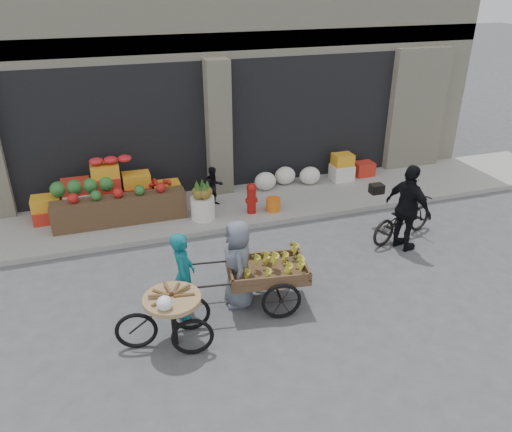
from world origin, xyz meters
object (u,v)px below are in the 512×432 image
object	(u,v)px
pineapple_bin	(203,208)
bicycle	(402,218)
tricycle_cart	(173,313)
orange_bucket	(273,204)
fire_hydrant	(251,197)
seated_person	(214,187)
cyclist	(408,208)
vendor_woman	(184,275)
banana_cart	(264,269)
vendor_grey	(238,264)

from	to	relation	value
pineapple_bin	bicycle	size ratio (longest dim) A/B	0.30
tricycle_cart	orange_bucket	bearing A→B (deg)	59.69
fire_hydrant	seated_person	xyz separation A→B (m)	(-0.70, 0.65, 0.08)
orange_bucket	tricycle_cart	size ratio (longest dim) A/B	0.22
orange_bucket	cyclist	distance (m)	3.03
pineapple_bin	orange_bucket	xyz separation A→B (m)	(1.60, -0.10, -0.10)
seated_person	vendor_woman	distance (m)	3.95
seated_person	bicycle	distance (m)	4.21
tricycle_cart	pineapple_bin	bearing A→B (deg)	79.12
banana_cart	orange_bucket	bearing A→B (deg)	75.85
bicycle	cyclist	distance (m)	0.62
pineapple_bin	tricycle_cart	bearing A→B (deg)	-108.88
tricycle_cart	vendor_grey	bearing A→B (deg)	37.68
fire_hydrant	vendor_grey	distance (m)	3.25
seated_person	bicycle	world-z (taller)	seated_person
vendor_grey	cyclist	bearing A→B (deg)	111.32
orange_bucket	bicycle	size ratio (longest dim) A/B	0.19
pineapple_bin	seated_person	xyz separation A→B (m)	(0.40, 0.60, 0.21)
vendor_woman	pineapple_bin	bearing A→B (deg)	-4.55
fire_hydrant	orange_bucket	bearing A→B (deg)	-5.71
fire_hydrant	banana_cart	world-z (taller)	banana_cart
vendor_woman	tricycle_cart	world-z (taller)	vendor_woman
vendor_grey	banana_cart	bearing A→B (deg)	82.27
pineapple_bin	bicycle	xyz separation A→B (m)	(3.77, -1.93, 0.08)
orange_bucket	cyclist	bearing A→B (deg)	-48.55
vendor_grey	bicycle	world-z (taller)	vendor_grey
banana_cart	vendor_grey	size ratio (longest dim) A/B	1.49
banana_cart	vendor_woman	distance (m)	1.31
fire_hydrant	orange_bucket	size ratio (longest dim) A/B	2.22
fire_hydrant	vendor_woman	xyz separation A→B (m)	(-2.08, -3.05, 0.24)
tricycle_cart	vendor_grey	xyz separation A→B (m)	(1.20, 0.68, 0.20)
banana_cart	pineapple_bin	bearing A→B (deg)	104.04
banana_cart	tricycle_cart	size ratio (longest dim) A/B	1.57
pineapple_bin	tricycle_cart	distance (m)	3.97
orange_bucket	vendor_woman	distance (m)	3.99
fire_hydrant	bicycle	distance (m)	3.26
vendor_woman	tricycle_cart	distance (m)	0.73
fire_hydrant	vendor_grey	size ratio (longest dim) A/B	0.46
orange_bucket	vendor_woman	xyz separation A→B (m)	(-2.58, -3.00, 0.47)
seated_person	vendor_woman	size ratio (longest dim) A/B	0.63
seated_person	vendor_grey	size ratio (longest dim) A/B	0.61
seated_person	bicycle	xyz separation A→B (m)	(3.37, -2.53, -0.13)
vendor_grey	seated_person	bearing A→B (deg)	-177.68
vendor_woman	tricycle_cart	xyz separation A→B (m)	(-0.30, -0.65, -0.18)
vendor_woman	bicycle	world-z (taller)	vendor_woman
bicycle	orange_bucket	bearing A→B (deg)	31.78
orange_bucket	tricycle_cart	bearing A→B (deg)	-128.30
banana_cart	bicycle	xyz separation A→B (m)	(3.44, 1.27, -0.21)
fire_hydrant	bicycle	bearing A→B (deg)	-35.13
vendor_woman	bicycle	xyz separation A→B (m)	(4.75, 1.17, -0.29)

